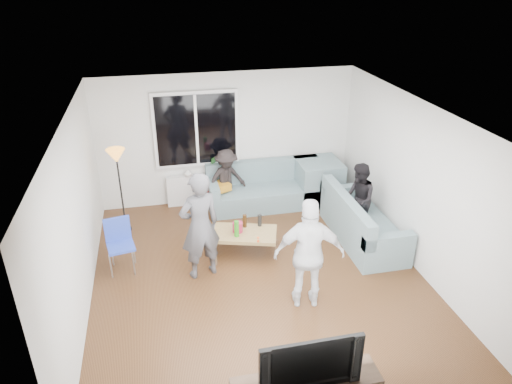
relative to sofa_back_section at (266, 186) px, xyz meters
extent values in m
cube|color=#56351C|center=(-0.68, -2.27, -0.45)|extent=(5.00, 5.50, 0.04)
cube|color=white|center=(-0.68, -2.27, 2.20)|extent=(5.00, 5.50, 0.04)
cube|color=silver|center=(-0.68, 0.50, 0.88)|extent=(5.00, 0.04, 2.60)
cube|color=silver|center=(-0.68, -5.04, 0.88)|extent=(5.00, 0.04, 2.60)
cube|color=silver|center=(-3.20, -2.27, 0.88)|extent=(0.04, 5.50, 2.60)
cube|color=silver|center=(1.84, -2.27, 0.88)|extent=(0.04, 5.50, 2.60)
cube|color=white|center=(-1.28, 0.42, 1.12)|extent=(1.62, 0.06, 1.47)
cube|color=black|center=(-1.28, 0.38, 1.12)|extent=(1.50, 0.02, 1.35)
cube|color=white|center=(-1.28, 0.37, 1.12)|extent=(0.05, 0.03, 1.35)
cube|color=silver|center=(-1.28, 0.38, -0.11)|extent=(1.30, 0.12, 0.62)
imported|color=#265D25|center=(-1.01, 0.35, 0.39)|extent=(0.23, 0.19, 0.40)
imported|color=silver|center=(-1.49, 0.35, 0.28)|extent=(0.17, 0.17, 0.16)
cube|color=slate|center=(1.08, 0.00, 0.00)|extent=(0.85, 0.85, 0.85)
cube|color=#C07B1C|center=(-0.94, -0.02, 0.09)|extent=(0.48, 0.44, 0.14)
cube|color=maroon|center=(-1.19, 0.06, 0.09)|extent=(0.39, 0.34, 0.13)
cube|color=#9B7C4B|center=(-0.78, -1.60, -0.22)|extent=(1.23, 0.89, 0.40)
cylinder|color=maroon|center=(-0.86, -1.56, 0.06)|extent=(0.17, 0.17, 0.17)
imported|color=#45454A|center=(-1.52, -2.05, 0.44)|extent=(0.72, 0.57, 1.72)
imported|color=silver|center=(-0.14, -3.07, 0.40)|extent=(1.03, 0.59, 1.65)
imported|color=black|center=(1.34, -1.35, 0.23)|extent=(0.60, 0.71, 1.31)
imported|color=black|center=(-0.78, 0.03, 0.19)|extent=(0.91, 0.69, 1.24)
imported|color=black|center=(-0.72, -4.77, 0.33)|extent=(1.09, 0.14, 0.63)
cylinder|color=black|center=(-0.72, -1.43, 0.09)|extent=(0.07, 0.07, 0.23)
cylinder|color=black|center=(-0.46, -1.45, 0.08)|extent=(0.07, 0.07, 0.21)
cylinder|color=#248317|center=(-0.90, -1.70, 0.11)|extent=(0.08, 0.08, 0.28)
camera|label=1|loc=(-2.01, -8.16, 3.98)|focal=33.01mm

